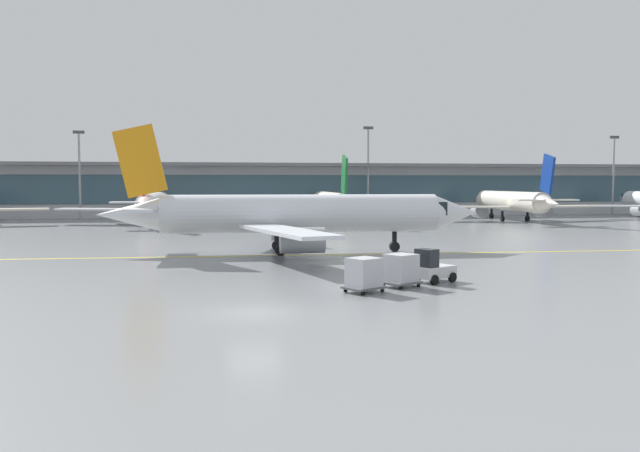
% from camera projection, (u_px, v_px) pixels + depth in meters
% --- Properties ---
extents(ground_plane, '(400.00, 400.00, 0.00)m').
position_uv_depth(ground_plane, '(254.00, 313.00, 31.56)').
color(ground_plane, gray).
extents(taxiway_centreline_stripe, '(109.95, 3.95, 0.01)m').
position_uv_depth(taxiway_centreline_stripe, '(304.00, 255.00, 56.65)').
color(taxiway_centreline_stripe, yellow).
rests_on(taxiway_centreline_stripe, ground_plane).
extents(terminal_concourse, '(220.25, 11.00, 9.60)m').
position_uv_depth(terminal_concourse, '(220.00, 189.00, 122.45)').
color(terminal_concourse, '#B2B7BC').
rests_on(terminal_concourse, ground_plane).
extents(gate_airplane_2, '(28.00, 30.05, 9.97)m').
position_uv_depth(gate_airplane_2, '(154.00, 204.00, 99.58)').
color(gate_airplane_2, white).
rests_on(gate_airplane_2, ground_plane).
extents(gate_airplane_3, '(28.18, 30.26, 10.04)m').
position_uv_depth(gate_airplane_3, '(331.00, 202.00, 105.34)').
color(gate_airplane_3, silver).
rests_on(gate_airplane_3, ground_plane).
extents(gate_airplane_4, '(28.79, 30.94, 10.26)m').
position_uv_depth(gate_airplane_4, '(511.00, 202.00, 107.23)').
color(gate_airplane_4, silver).
rests_on(gate_airplane_4, ground_plane).
extents(taxiing_regional_jet, '(33.34, 31.03, 11.06)m').
position_uv_depth(taxiing_regional_jet, '(296.00, 215.00, 58.35)').
color(taxiing_regional_jet, silver).
rests_on(taxiing_regional_jet, ground_plane).
extents(baggage_tug, '(2.95, 2.57, 2.10)m').
position_uv_depth(baggage_tug, '(432.00, 268.00, 41.09)').
color(baggage_tug, silver).
rests_on(baggage_tug, ground_plane).
extents(cargo_dolly_lead, '(2.62, 2.45, 1.94)m').
position_uv_depth(cargo_dolly_lead, '(401.00, 269.00, 39.29)').
color(cargo_dolly_lead, '#595B60').
rests_on(cargo_dolly_lead, ground_plane).
extents(cargo_dolly_trailing, '(2.62, 2.45, 1.94)m').
position_uv_depth(cargo_dolly_trailing, '(364.00, 274.00, 37.35)').
color(cargo_dolly_trailing, '#595B60').
rests_on(cargo_dolly_trailing, ground_plane).
extents(apron_light_mast_1, '(1.80, 0.36, 14.61)m').
position_uv_depth(apron_light_mast_1, '(80.00, 171.00, 109.96)').
color(apron_light_mast_1, gray).
rests_on(apron_light_mast_1, ground_plane).
extents(apron_light_mast_2, '(1.80, 0.36, 16.15)m').
position_uv_depth(apron_light_mast_2, '(368.00, 168.00, 120.39)').
color(apron_light_mast_2, gray).
rests_on(apron_light_mast_2, ground_plane).
extents(apron_light_mast_3, '(1.80, 0.36, 14.83)m').
position_uv_depth(apron_light_mast_3, '(613.00, 172.00, 125.49)').
color(apron_light_mast_3, gray).
rests_on(apron_light_mast_3, ground_plane).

